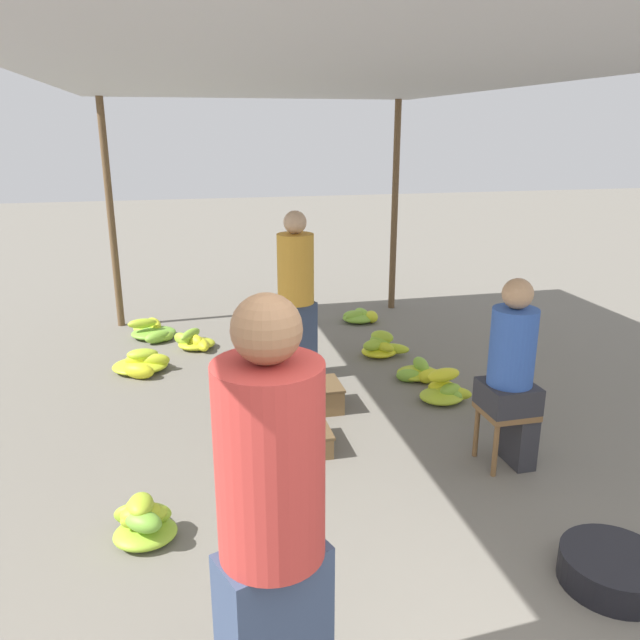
{
  "coord_description": "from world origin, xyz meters",
  "views": [
    {
      "loc": [
        -0.98,
        -1.05,
        2.23
      ],
      "look_at": [
        0.0,
        3.16,
        0.89
      ],
      "focal_mm": 35.0,
      "sensor_mm": 36.0,
      "label": 1
    }
  ],
  "objects_px": {
    "vendor_foreground": "(272,528)",
    "banana_pile_left_0": "(142,364)",
    "crate_mid": "(317,396)",
    "banana_pile_left_1": "(195,342)",
    "banana_pile_right_1": "(445,390)",
    "crate_near": "(297,437)",
    "shopper_walking_mid": "(296,294)",
    "banana_pile_left_3": "(143,520)",
    "basin_black": "(613,569)",
    "banana_pile_right_0": "(419,373)",
    "banana_pile_left_2": "(153,331)",
    "banana_pile_right_3": "(360,316)",
    "stool": "(506,419)",
    "banana_pile_right_2": "(381,346)",
    "vendor_seated": "(513,371)"
  },
  "relations": [
    {
      "from": "vendor_foreground",
      "to": "banana_pile_left_0",
      "type": "relative_size",
      "value": 3.08
    },
    {
      "from": "vendor_foreground",
      "to": "crate_mid",
      "type": "height_order",
      "value": "vendor_foreground"
    },
    {
      "from": "banana_pile_left_1",
      "to": "banana_pile_right_1",
      "type": "distance_m",
      "value": 2.71
    },
    {
      "from": "crate_mid",
      "to": "crate_near",
      "type": "bearing_deg",
      "value": -115.16
    },
    {
      "from": "banana_pile_right_1",
      "to": "crate_near",
      "type": "xyz_separation_m",
      "value": [
        -1.39,
        -0.53,
        -0.01
      ]
    },
    {
      "from": "vendor_foreground",
      "to": "banana_pile_right_1",
      "type": "distance_m",
      "value": 3.38
    },
    {
      "from": "crate_mid",
      "to": "shopper_walking_mid",
      "type": "xyz_separation_m",
      "value": [
        -0.03,
        0.71,
        0.69
      ]
    },
    {
      "from": "banana_pile_left_3",
      "to": "banana_pile_right_1",
      "type": "bearing_deg",
      "value": 29.33
    },
    {
      "from": "basin_black",
      "to": "shopper_walking_mid",
      "type": "distance_m",
      "value": 3.33
    },
    {
      "from": "banana_pile_left_0",
      "to": "banana_pile_right_0",
      "type": "xyz_separation_m",
      "value": [
        2.51,
        -0.78,
        -0.01
      ]
    },
    {
      "from": "crate_near",
      "to": "banana_pile_left_0",
      "type": "bearing_deg",
      "value": 122.79
    },
    {
      "from": "banana_pile_left_2",
      "to": "banana_pile_right_0",
      "type": "relative_size",
      "value": 1.59
    },
    {
      "from": "banana_pile_left_0",
      "to": "banana_pile_right_1",
      "type": "height_order",
      "value": "banana_pile_right_1"
    },
    {
      "from": "banana_pile_left_0",
      "to": "banana_pile_right_3",
      "type": "relative_size",
      "value": 1.31
    },
    {
      "from": "vendor_foreground",
      "to": "crate_mid",
      "type": "bearing_deg",
      "value": 74.09
    },
    {
      "from": "banana_pile_left_2",
      "to": "banana_pile_right_0",
      "type": "height_order",
      "value": "banana_pile_left_2"
    },
    {
      "from": "stool",
      "to": "crate_mid",
      "type": "distance_m",
      "value": 1.58
    },
    {
      "from": "banana_pile_left_3",
      "to": "banana_pile_right_3",
      "type": "xyz_separation_m",
      "value": [
        2.37,
        3.71,
        -0.06
      ]
    },
    {
      "from": "banana_pile_left_0",
      "to": "banana_pile_left_1",
      "type": "xyz_separation_m",
      "value": [
        0.52,
        0.53,
        0.0
      ]
    },
    {
      "from": "banana_pile_left_1",
      "to": "shopper_walking_mid",
      "type": "xyz_separation_m",
      "value": [
        0.9,
        -0.99,
        0.72
      ]
    },
    {
      "from": "banana_pile_left_1",
      "to": "crate_near",
      "type": "relative_size",
      "value": 0.98
    },
    {
      "from": "banana_pile_left_3",
      "to": "banana_pile_right_2",
      "type": "height_order",
      "value": "banana_pile_left_3"
    },
    {
      "from": "basin_black",
      "to": "banana_pile_left_0",
      "type": "relative_size",
      "value": 0.94
    },
    {
      "from": "stool",
      "to": "crate_near",
      "type": "distance_m",
      "value": 1.47
    },
    {
      "from": "stool",
      "to": "vendor_seated",
      "type": "bearing_deg",
      "value": -0.9
    },
    {
      "from": "stool",
      "to": "banana_pile_left_0",
      "type": "relative_size",
      "value": 0.73
    },
    {
      "from": "banana_pile_left_2",
      "to": "banana_pile_right_1",
      "type": "relative_size",
      "value": 1.53
    },
    {
      "from": "banana_pile_left_3",
      "to": "banana_pile_right_2",
      "type": "distance_m",
      "value": 3.37
    },
    {
      "from": "vendor_foreground",
      "to": "banana_pile_right_2",
      "type": "xyz_separation_m",
      "value": [
        1.7,
        3.83,
        -0.8
      ]
    },
    {
      "from": "basin_black",
      "to": "banana_pile_left_2",
      "type": "relative_size",
      "value": 0.77
    },
    {
      "from": "banana_pile_left_1",
      "to": "basin_black",
      "type": "bearing_deg",
      "value": -64.58
    },
    {
      "from": "vendor_foreground",
      "to": "shopper_walking_mid",
      "type": "distance_m",
      "value": 3.58
    },
    {
      "from": "banana_pile_left_1",
      "to": "shopper_walking_mid",
      "type": "distance_m",
      "value": 1.52
    },
    {
      "from": "vendor_foreground",
      "to": "banana_pile_left_0",
      "type": "height_order",
      "value": "vendor_foreground"
    },
    {
      "from": "basin_black",
      "to": "banana_pile_right_3",
      "type": "distance_m",
      "value": 4.61
    },
    {
      "from": "banana_pile_left_0",
      "to": "banana_pile_right_1",
      "type": "relative_size",
      "value": 1.26
    },
    {
      "from": "vendor_foreground",
      "to": "shopper_walking_mid",
      "type": "relative_size",
      "value": 1.13
    },
    {
      "from": "vendor_seated",
      "to": "basin_black",
      "type": "xyz_separation_m",
      "value": [
        -0.06,
        -1.21,
        -0.6
      ]
    },
    {
      "from": "banana_pile_right_0",
      "to": "crate_near",
      "type": "relative_size",
      "value": 0.95
    },
    {
      "from": "basin_black",
      "to": "banana_pile_left_3",
      "type": "relative_size",
      "value": 1.14
    },
    {
      "from": "shopper_walking_mid",
      "to": "banana_pile_right_0",
      "type": "bearing_deg",
      "value": -16.32
    },
    {
      "from": "banana_pile_right_2",
      "to": "banana_pile_left_1",
      "type": "bearing_deg",
      "value": 160.49
    },
    {
      "from": "shopper_walking_mid",
      "to": "banana_pile_right_2",
      "type": "bearing_deg",
      "value": 19.9
    },
    {
      "from": "banana_pile_right_0",
      "to": "crate_near",
      "type": "distance_m",
      "value": 1.69
    },
    {
      "from": "banana_pile_left_3",
      "to": "crate_near",
      "type": "height_order",
      "value": "banana_pile_left_3"
    },
    {
      "from": "banana_pile_right_2",
      "to": "crate_mid",
      "type": "distance_m",
      "value": 1.39
    },
    {
      "from": "basin_black",
      "to": "banana_pile_right_2",
      "type": "xyz_separation_m",
      "value": [
        -0.1,
        3.42,
        0.02
      ]
    },
    {
      "from": "banana_pile_left_3",
      "to": "crate_near",
      "type": "distance_m",
      "value": 1.33
    },
    {
      "from": "basin_black",
      "to": "banana_pile_right_1",
      "type": "relative_size",
      "value": 1.19
    },
    {
      "from": "vendor_seated",
      "to": "banana_pile_left_2",
      "type": "height_order",
      "value": "vendor_seated"
    }
  ]
}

